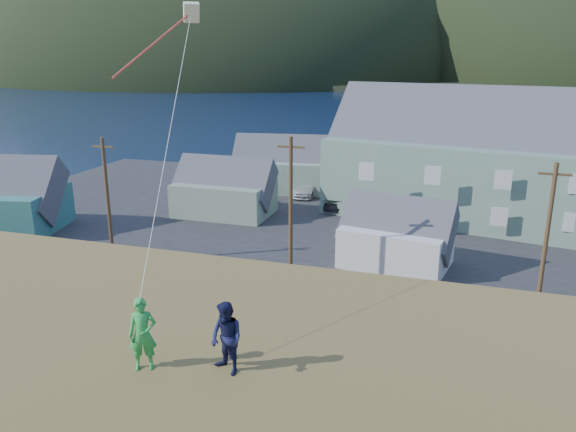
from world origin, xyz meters
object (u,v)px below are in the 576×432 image
object	(u,v)px
shed_palegreen_far	(284,165)
kite_flyer_green	(143,334)
shed_palegreen_near	(224,189)
kite_flyer_navy	(227,338)
shed_teal	(0,198)
lodge	(567,166)
shed_white	(397,235)
wharf	(354,162)

from	to	relation	value
shed_palegreen_far	kite_flyer_green	world-z (taller)	kite_flyer_green
shed_palegreen_near	kite_flyer_navy	xyz separation A→B (m)	(14.95, -33.76, 5.66)
shed_teal	lodge	bearing A→B (deg)	5.97
shed_palegreen_near	shed_white	distance (m)	17.68
wharf	shed_palegreen_near	distance (m)	26.23
shed_teal	kite_flyer_navy	bearing A→B (deg)	-51.15
shed_teal	kite_flyer_green	xyz separation A→B (m)	(28.24, -24.71, 5.30)
lodge	shed_palegreen_near	world-z (taller)	lodge
wharf	lodge	world-z (taller)	lodge
lodge	kite_flyer_green	size ratio (longest dim) A/B	23.95
wharf	shed_palegreen_near	xyz separation A→B (m)	(-6.63, -25.31, 1.90)
shed_teal	shed_palegreen_near	bearing A→B (deg)	19.91
shed_teal	kite_flyer_navy	size ratio (longest dim) A/B	6.41
shed_white	shed_palegreen_far	size ratio (longest dim) A/B	0.72
shed_teal	kite_flyer_navy	world-z (taller)	kite_flyer_navy
shed_white	kite_flyer_green	size ratio (longest dim) A/B	4.79
wharf	lodge	bearing A→B (deg)	-44.89
kite_flyer_navy	kite_flyer_green	bearing A→B (deg)	-140.11
wharf	lodge	distance (m)	29.87
kite_flyer_navy	shed_white	bearing A→B (deg)	115.45
wharf	shed_teal	size ratio (longest dim) A/B	2.50
shed_teal	kite_flyer_green	world-z (taller)	kite_flyer_green
lodge	shed_teal	xyz separation A→B (m)	(-42.60, -13.95, -2.45)
shed_teal	shed_palegreen_far	size ratio (longest dim) A/B	0.94
shed_white	shed_palegreen_far	bearing A→B (deg)	136.78
wharf	lodge	size ratio (longest dim) A/B	0.65
shed_palegreen_far	shed_white	bearing A→B (deg)	-61.30
shed_palegreen_near	kite_flyer_navy	world-z (taller)	kite_flyer_navy
lodge	shed_palegreen_near	bearing A→B (deg)	-159.74
shed_white	kite_flyer_green	world-z (taller)	kite_flyer_green
shed_palegreen_near	kite_flyer_green	xyz separation A→B (m)	(13.15, -34.16, 5.68)
shed_teal	kite_flyer_navy	distance (m)	39.00
wharf	kite_flyer_navy	bearing A→B (deg)	-81.98
wharf	kite_flyer_navy	distance (m)	60.14
shed_teal	shed_palegreen_near	distance (m)	17.80
lodge	kite_flyer_green	bearing A→B (deg)	-99.41
kite_flyer_green	kite_flyer_navy	size ratio (longest dim) A/B	1.02
shed_palegreen_near	shed_white	world-z (taller)	shed_palegreen_near
shed_white	shed_palegreen_far	xyz separation A→B (m)	(-13.62, 18.25, 0.44)
lodge	kite_flyer_navy	world-z (taller)	lodge
shed_teal	shed_white	xyz separation A→B (m)	(30.90, 1.54, -0.51)
wharf	lodge	xyz separation A→B (m)	(20.89, -20.81, 4.73)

